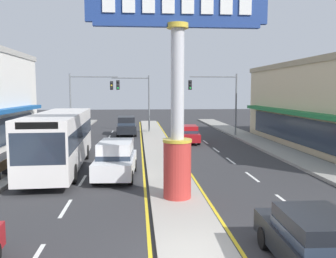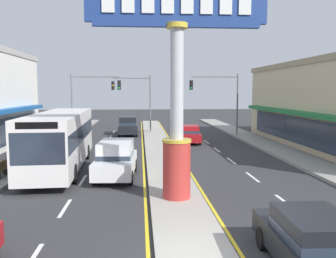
% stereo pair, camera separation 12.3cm
% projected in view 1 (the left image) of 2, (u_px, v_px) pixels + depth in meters
% --- Properties ---
extents(median_strip, '(2.21, 52.00, 0.14)m').
position_uv_depth(median_strip, '(159.00, 150.00, 27.35)').
color(median_strip, '#A39E93').
rests_on(median_strip, ground).
extents(sidewalk_left, '(2.39, 60.00, 0.18)m').
position_uv_depth(sidewalk_left, '(31.00, 156.00, 24.62)').
color(sidewalk_left, gray).
rests_on(sidewalk_left, ground).
extents(sidewalk_right, '(2.39, 60.00, 0.18)m').
position_uv_depth(sidewalk_right, '(283.00, 152.00, 26.11)').
color(sidewalk_right, gray).
rests_on(sidewalk_right, ground).
extents(lane_markings, '(8.95, 52.00, 0.01)m').
position_uv_depth(lane_markings, '(160.00, 154.00, 26.01)').
color(lane_markings, silver).
rests_on(lane_markings, ground).
extents(district_sign, '(7.14, 1.19, 8.65)m').
position_uv_depth(district_sign, '(177.00, 84.00, 14.36)').
color(district_sign, '#B7332D').
rests_on(district_sign, median_strip).
extents(traffic_light_left_side, '(4.86, 0.46, 6.20)m').
position_uv_depth(traffic_light_left_side, '(89.00, 94.00, 35.09)').
color(traffic_light_left_side, slate).
rests_on(traffic_light_left_side, ground).
extents(traffic_light_right_side, '(4.86, 0.46, 6.20)m').
position_uv_depth(traffic_light_right_side, '(219.00, 94.00, 35.24)').
color(traffic_light_right_side, slate).
rests_on(traffic_light_right_side, ground).
extents(traffic_light_median_far, '(4.20, 0.46, 6.20)m').
position_uv_depth(traffic_light_median_far, '(135.00, 94.00, 38.57)').
color(traffic_light_median_far, slate).
rests_on(traffic_light_median_far, ground).
extents(suv_near_right_lane, '(2.08, 4.66, 1.90)m').
position_uv_depth(suv_near_right_lane, '(126.00, 126.00, 36.96)').
color(suv_near_right_lane, black).
rests_on(suv_near_right_lane, ground).
extents(suv_far_right_lane, '(2.15, 4.69, 1.90)m').
position_uv_depth(suv_far_right_lane, '(116.00, 159.00, 18.80)').
color(suv_far_right_lane, white).
rests_on(suv_far_right_lane, ground).
extents(bus_near_left_lane, '(2.98, 11.29, 3.26)m').
position_uv_depth(bus_near_left_lane, '(60.00, 137.00, 20.72)').
color(bus_near_left_lane, silver).
rests_on(bus_near_left_lane, ground).
extents(sedan_mid_left_lane, '(1.96, 4.36, 1.53)m').
position_uv_depth(sedan_mid_left_lane, '(188.00, 134.00, 31.42)').
color(sedan_mid_left_lane, maroon).
rests_on(sedan_mid_left_lane, ground).
extents(sedan_far_left_oncoming, '(1.95, 4.36, 1.53)m').
position_uv_depth(sedan_far_left_oncoming, '(315.00, 242.00, 8.93)').
color(sedan_far_left_oncoming, black).
rests_on(sedan_far_left_oncoming, ground).
extents(street_bench, '(0.48, 1.60, 0.88)m').
position_uv_depth(street_bench, '(2.00, 168.00, 18.19)').
color(street_bench, brown).
rests_on(street_bench, sidewalk_left).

